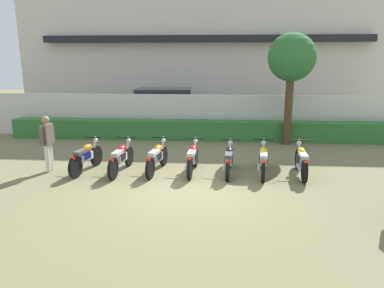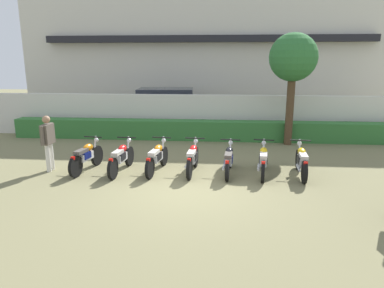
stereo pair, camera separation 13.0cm
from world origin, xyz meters
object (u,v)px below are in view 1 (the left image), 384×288
at_px(motorcycle_in_row_4, 229,159).
at_px(inspector_person, 47,139).
at_px(tree_near_inspector, 292,59).
at_px(motorcycle_in_row_5, 263,160).
at_px(motorcycle_in_row_6, 301,160).
at_px(motorcycle_in_row_3, 193,158).
at_px(parked_car, 167,108).
at_px(motorcycle_in_row_0, 86,157).
at_px(motorcycle_in_row_2, 157,157).
at_px(motorcycle_in_row_1, 121,158).

distance_m(motorcycle_in_row_4, inspector_person, 5.40).
distance_m(tree_near_inspector, motorcycle_in_row_5, 5.04).
distance_m(tree_near_inspector, motorcycle_in_row_4, 5.39).
distance_m(tree_near_inspector, motorcycle_in_row_6, 4.85).
relative_size(motorcycle_in_row_5, motorcycle_in_row_6, 1.01).
distance_m(motorcycle_in_row_3, inspector_person, 4.34).
bearing_deg(parked_car, motorcycle_in_row_5, -66.25).
relative_size(tree_near_inspector, motorcycle_in_row_3, 2.32).
height_order(motorcycle_in_row_0, motorcycle_in_row_5, motorcycle_in_row_0).
distance_m(tree_near_inspector, motorcycle_in_row_0, 8.25).
height_order(motorcycle_in_row_5, inspector_person, inspector_person).
distance_m(parked_car, motorcycle_in_row_4, 8.01).
xyz_separation_m(motorcycle_in_row_3, motorcycle_in_row_4, (1.06, -0.02, -0.02)).
distance_m(parked_car, motorcycle_in_row_3, 7.68).
bearing_deg(motorcycle_in_row_2, parked_car, 13.83).
xyz_separation_m(parked_car, motorcycle_in_row_3, (1.84, -7.44, -0.48)).
relative_size(motorcycle_in_row_0, motorcycle_in_row_4, 1.01).
distance_m(parked_car, inspector_person, 7.99).
bearing_deg(motorcycle_in_row_1, motorcycle_in_row_6, -84.11).
relative_size(motorcycle_in_row_2, motorcycle_in_row_4, 1.05).
xyz_separation_m(motorcycle_in_row_3, motorcycle_in_row_5, (2.05, -0.03, -0.01)).
bearing_deg(motorcycle_in_row_2, motorcycle_in_row_6, -82.86).
relative_size(motorcycle_in_row_3, motorcycle_in_row_6, 0.98).
xyz_separation_m(tree_near_inspector, motorcycle_in_row_6, (-0.32, -3.92, -2.84)).
bearing_deg(motorcycle_in_row_6, motorcycle_in_row_5, 94.07).
height_order(motorcycle_in_row_0, motorcycle_in_row_4, motorcycle_in_row_0).
relative_size(motorcycle_in_row_2, inspector_person, 1.14).
xyz_separation_m(parked_car, inspector_person, (-2.47, -7.60, 0.06)).
height_order(motorcycle_in_row_4, motorcycle_in_row_5, motorcycle_in_row_5).
bearing_deg(motorcycle_in_row_2, tree_near_inspector, -41.65).
distance_m(motorcycle_in_row_2, inspector_person, 3.29).
height_order(motorcycle_in_row_1, motorcycle_in_row_6, motorcycle_in_row_6).
distance_m(parked_car, motorcycle_in_row_5, 8.44).
bearing_deg(parked_car, motorcycle_in_row_4, -72.49).
bearing_deg(parked_car, motorcycle_in_row_1, -95.90).
xyz_separation_m(motorcycle_in_row_0, motorcycle_in_row_4, (4.25, 0.09, -0.02)).
xyz_separation_m(motorcycle_in_row_2, motorcycle_in_row_5, (3.12, -0.05, -0.00)).
bearing_deg(motorcycle_in_row_6, motorcycle_in_row_0, 94.95).
bearing_deg(motorcycle_in_row_4, motorcycle_in_row_1, 96.57).
height_order(tree_near_inspector, inspector_person, tree_near_inspector).
relative_size(parked_car, motorcycle_in_row_4, 2.51).
height_order(tree_near_inspector, motorcycle_in_row_0, tree_near_inspector).
xyz_separation_m(motorcycle_in_row_0, motorcycle_in_row_6, (6.33, 0.07, -0.00)).
bearing_deg(motorcycle_in_row_4, motorcycle_in_row_0, 95.99).
xyz_separation_m(motorcycle_in_row_1, motorcycle_in_row_5, (4.17, 0.08, -0.00)).
relative_size(tree_near_inspector, motorcycle_in_row_1, 2.18).
bearing_deg(motorcycle_in_row_3, tree_near_inspector, -37.99).
distance_m(parked_car, motorcycle_in_row_1, 7.57).
bearing_deg(tree_near_inspector, motorcycle_in_row_3, -131.72).
bearing_deg(motorcycle_in_row_6, motorcycle_in_row_4, 93.78).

